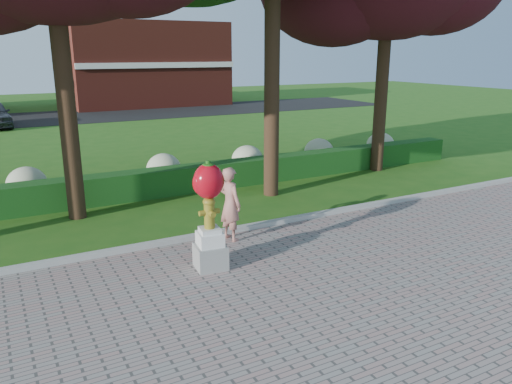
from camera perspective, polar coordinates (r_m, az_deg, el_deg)
ground at (r=8.96m, az=-0.17°, el=-11.79°), size 100.00×100.00×0.00m
curb at (r=11.43m, az=-7.31°, el=-5.23°), size 40.00×0.18×0.15m
lawn_hedge at (r=14.97m, az=-12.90°, el=0.86°), size 24.00×0.70×0.80m
hydrangea_row at (r=16.02m, az=-11.95°, el=2.43°), size 20.10×1.10×0.99m
street at (r=35.45m, az=-22.25°, el=7.87°), size 50.00×8.00×0.02m
building_right at (r=42.67m, az=-12.69°, el=14.08°), size 12.00×8.00×6.40m
hydrant_sculpture at (r=9.57m, az=-5.36°, el=-2.35°), size 0.65×0.65×2.15m
woman at (r=11.11m, az=-2.97°, el=-1.37°), size 0.54×0.69×1.68m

